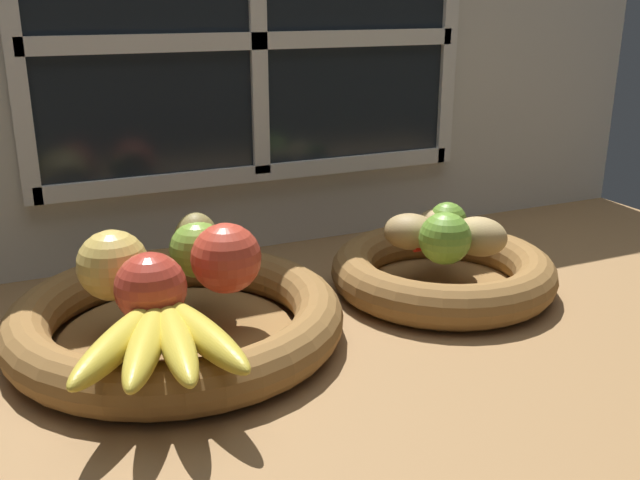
# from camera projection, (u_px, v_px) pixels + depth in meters

# --- Properties ---
(ground_plane) EXTENTS (1.40, 0.90, 0.03)m
(ground_plane) POSITION_uv_depth(u_px,v_px,m) (342.00, 328.00, 0.88)
(ground_plane) COLOR olive
(back_wall) EXTENTS (1.40, 0.05, 0.55)m
(back_wall) POSITION_uv_depth(u_px,v_px,m) (253.00, 62.00, 1.04)
(back_wall) COLOR silver
(back_wall) RESTS_ON ground_plane
(fruit_bowl_left) EXTENTS (0.37, 0.37, 0.05)m
(fruit_bowl_left) POSITION_uv_depth(u_px,v_px,m) (177.00, 319.00, 0.80)
(fruit_bowl_left) COLOR brown
(fruit_bowl_left) RESTS_ON ground_plane
(fruit_bowl_right) EXTENTS (0.29, 0.29, 0.05)m
(fruit_bowl_right) POSITION_uv_depth(u_px,v_px,m) (442.00, 272.00, 0.94)
(fruit_bowl_right) COLOR brown
(fruit_bowl_right) RESTS_ON ground_plane
(apple_red_right) EXTENTS (0.08, 0.08, 0.08)m
(apple_red_right) POSITION_uv_depth(u_px,v_px,m) (226.00, 258.00, 0.79)
(apple_red_right) COLOR #CC422D
(apple_red_right) RESTS_ON fruit_bowl_left
(apple_green_back) EXTENTS (0.07, 0.07, 0.07)m
(apple_green_back) POSITION_uv_depth(u_px,v_px,m) (198.00, 249.00, 0.84)
(apple_green_back) COLOR #7AA338
(apple_green_back) RESTS_ON fruit_bowl_left
(apple_golden_left) EXTENTS (0.08, 0.08, 0.08)m
(apple_golden_left) POSITION_uv_depth(u_px,v_px,m) (113.00, 265.00, 0.77)
(apple_golden_left) COLOR #DBB756
(apple_golden_left) RESTS_ON fruit_bowl_left
(apple_red_front) EXTENTS (0.07, 0.07, 0.07)m
(apple_red_front) POSITION_uv_depth(u_px,v_px,m) (151.00, 288.00, 0.72)
(apple_red_front) COLOR #B73828
(apple_red_front) RESTS_ON fruit_bowl_left
(pear_brown) EXTENTS (0.07, 0.07, 0.07)m
(pear_brown) POSITION_uv_depth(u_px,v_px,m) (197.00, 243.00, 0.85)
(pear_brown) COLOR olive
(pear_brown) RESTS_ON fruit_bowl_left
(banana_bunch_front) EXTENTS (0.17, 0.19, 0.03)m
(banana_bunch_front) POSITION_uv_depth(u_px,v_px,m) (161.00, 337.00, 0.66)
(banana_bunch_front) COLOR gold
(banana_bunch_front) RESTS_ON fruit_bowl_left
(potato_large) EXTENTS (0.08, 0.08, 0.04)m
(potato_large) POSITION_uv_depth(u_px,v_px,m) (444.00, 235.00, 0.93)
(potato_large) COLOR #A38451
(potato_large) RESTS_ON fruit_bowl_right
(potato_back) EXTENTS (0.07, 0.07, 0.04)m
(potato_back) POSITION_uv_depth(u_px,v_px,m) (439.00, 225.00, 0.97)
(potato_back) COLOR #A38451
(potato_back) RESTS_ON fruit_bowl_right
(potato_small) EXTENTS (0.09, 0.09, 0.05)m
(potato_small) POSITION_uv_depth(u_px,v_px,m) (479.00, 237.00, 0.91)
(potato_small) COLOR tan
(potato_small) RESTS_ON fruit_bowl_right
(potato_oblong) EXTENTS (0.09, 0.09, 0.05)m
(potato_oblong) POSITION_uv_depth(u_px,v_px,m) (410.00, 232.00, 0.93)
(potato_oblong) COLOR #A38451
(potato_oblong) RESTS_ON fruit_bowl_right
(lime_near) EXTENTS (0.06, 0.06, 0.06)m
(lime_near) POSITION_uv_depth(u_px,v_px,m) (445.00, 238.00, 0.88)
(lime_near) COLOR #6B9E33
(lime_near) RESTS_ON fruit_bowl_right
(lime_far) EXTENTS (0.05, 0.05, 0.05)m
(lime_far) POSITION_uv_depth(u_px,v_px,m) (447.00, 221.00, 0.97)
(lime_far) COLOR olive
(lime_far) RESTS_ON fruit_bowl_right
(chili_pepper) EXTENTS (0.11, 0.04, 0.02)m
(chili_pepper) POSITION_uv_depth(u_px,v_px,m) (454.00, 242.00, 0.94)
(chili_pepper) COLOR red
(chili_pepper) RESTS_ON fruit_bowl_right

